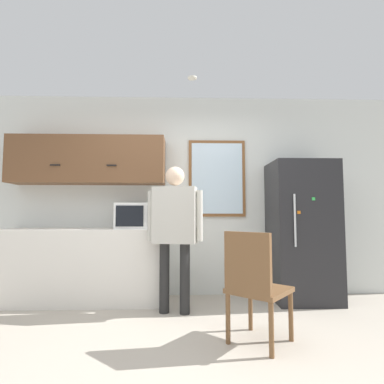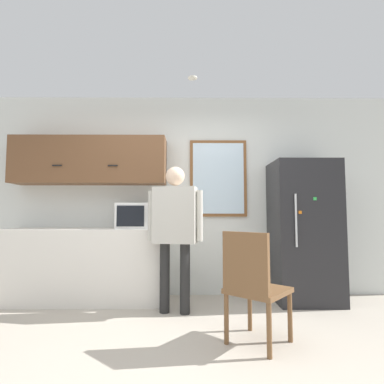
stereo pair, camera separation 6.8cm
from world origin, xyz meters
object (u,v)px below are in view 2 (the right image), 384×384
at_px(person, 175,223).
at_px(refrigerator, 304,231).
at_px(microwave, 137,216).
at_px(chair, 253,283).

xyz_separation_m(person, refrigerator, (1.59, 0.41, -0.11)).
bearing_deg(person, refrigerator, 24.60).
relative_size(microwave, refrigerator, 0.27).
bearing_deg(chair, refrigerator, -85.11).
xyz_separation_m(person, chair, (0.69, -0.83, -0.47)).
bearing_deg(person, chair, -40.04).
bearing_deg(chair, person, -9.18).
distance_m(microwave, refrigerator, 2.10).
distance_m(microwave, chair, 1.81).
relative_size(microwave, chair, 0.50).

